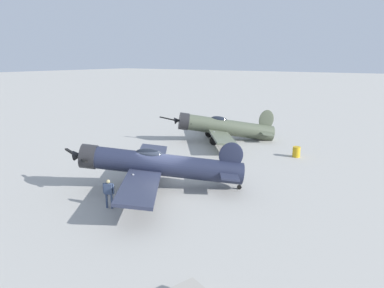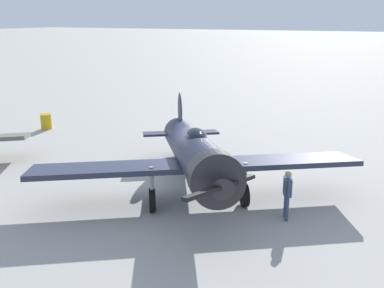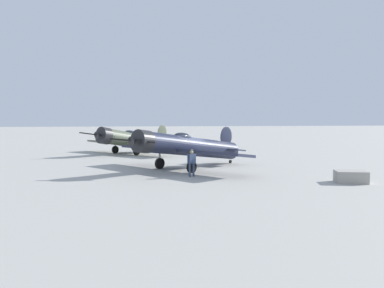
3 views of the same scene
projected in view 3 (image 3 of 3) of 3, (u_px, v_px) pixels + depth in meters
name	position (u px, v px, depth m)	size (l,w,h in m)	color
ground_plane	(192.00, 169.00, 27.29)	(400.00, 400.00, 0.00)	#A8A59E
airplane_foreground	(187.00, 147.00, 26.81)	(10.43, 10.36, 3.12)	#1E2338
airplane_mid_apron	(134.00, 141.00, 39.62)	(10.04, 10.68, 3.29)	#4C5442
ground_crew_mechanic	(192.00, 161.00, 23.29)	(0.60, 0.38, 1.65)	#384766
equipment_crate	(351.00, 177.00, 21.06)	(1.96, 1.66, 0.67)	#9E998E
fuel_drum	(210.00, 149.00, 39.76)	(0.66, 0.66, 0.87)	gold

